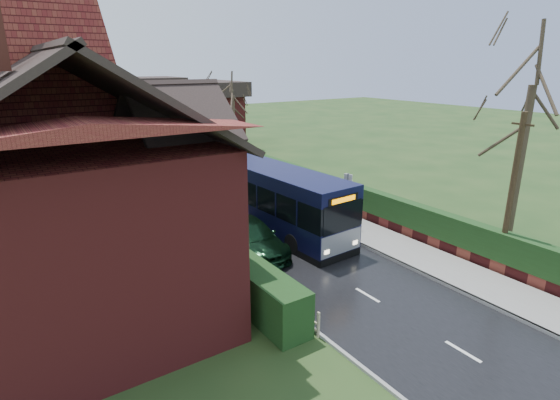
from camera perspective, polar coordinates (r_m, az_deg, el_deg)
ground at (r=18.22m, az=6.87°, el=-9.70°), size 140.00×140.00×0.00m
road at (r=25.98m, az=-7.56°, el=-1.24°), size 6.00×100.00×0.02m
pavement at (r=27.99m, az=0.23°, el=0.42°), size 2.50×100.00×0.14m
kerb_right at (r=27.36m, az=-1.85°, el=0.01°), size 0.12×100.00×0.14m
kerb_left at (r=24.86m, az=-13.86°, el=-2.38°), size 0.12×100.00×0.10m
front_hedge at (r=19.93m, az=-11.25°, el=-4.92°), size 1.20×16.00×1.60m
picket_fence at (r=20.33m, az=-9.24°, el=-5.41°), size 0.10×16.00×0.90m
right_wall_hedge at (r=28.59m, az=2.81°, el=2.75°), size 0.60×50.00×1.80m
brick_house at (r=17.50m, az=-26.38°, el=2.74°), size 9.30×14.60×10.30m
bus at (r=22.61m, az=-1.48°, el=0.36°), size 3.09×10.92×3.28m
car_silver at (r=20.50m, az=-5.11°, el=-4.16°), size 2.00×4.46×1.49m
car_green at (r=19.93m, az=-3.83°, el=-4.85°), size 2.41×5.12×1.44m
car_distant at (r=57.98m, az=-24.65°, el=8.36°), size 2.72×4.24×1.32m
bus_stop_sign at (r=22.51m, az=8.80°, el=0.97°), size 0.20×0.44×2.98m
telegraph_pole at (r=19.24m, az=27.93°, el=0.47°), size 0.23×0.85×6.57m
tree_right_near at (r=22.12m, az=30.35°, el=14.16°), size 4.89×4.89×10.55m
tree_right_far at (r=37.63m, az=-6.21°, el=13.94°), size 4.17×4.17×8.06m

